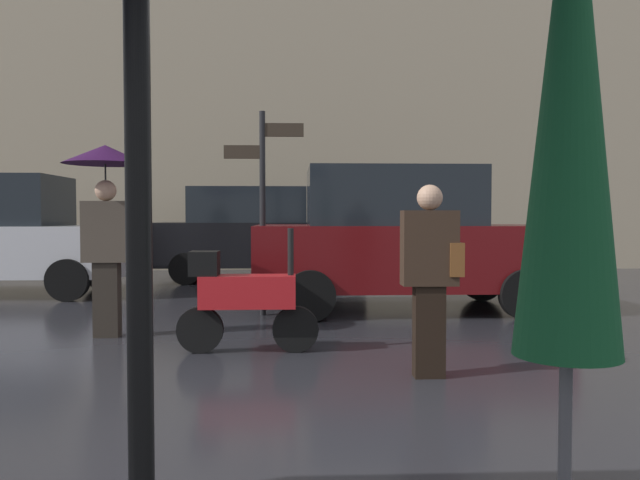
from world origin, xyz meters
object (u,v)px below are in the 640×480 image
parked_car_left (401,239)px  parked_scooter (243,297)px  street_signpost (263,192)px  pedestrian_with_bag (431,268)px  folded_patio_umbrella_near (570,150)px  pedestrian_with_umbrella (106,194)px  parked_car_distant (257,233)px  parked_car_right (0,235)px

parked_car_left → parked_scooter: bearing=-115.8°
street_signpost → pedestrian_with_bag: bearing=-64.9°
folded_patio_umbrella_near → pedestrian_with_umbrella: bearing=117.9°
folded_patio_umbrella_near → parked_car_left: bearing=83.6°
pedestrian_with_umbrella → parked_car_left: (3.64, 1.85, -0.57)m
pedestrian_with_bag → pedestrian_with_umbrella: bearing=-133.9°
folded_patio_umbrella_near → pedestrian_with_bag: (0.41, 3.47, -0.62)m
parked_scooter → parked_car_left: size_ratio=0.33×
pedestrian_with_umbrella → parked_car_distant: 6.33m
folded_patio_umbrella_near → parked_car_distant: 11.63m
pedestrian_with_umbrella → parked_scooter: bearing=86.0°
pedestrian_with_bag → parked_car_right: (-6.19, 5.71, 0.11)m
parked_car_left → street_signpost: bearing=-157.4°
folded_patio_umbrella_near → pedestrian_with_bag: bearing=83.3°
folded_patio_umbrella_near → parked_car_right: folded_patio_umbrella_near is taller
pedestrian_with_bag → parked_scooter: pedestrian_with_bag is taller
parked_car_left → parked_car_distant: bearing=129.6°
parked_car_left → parked_car_right: parked_car_right is taller
parked_scooter → parked_car_right: parked_car_right is taller
pedestrian_with_bag → parked_car_right: size_ratio=0.38×
parked_car_right → street_signpost: street_signpost is taller
parked_scooter → parked_car_distant: bearing=80.2°
folded_patio_umbrella_near → parked_scooter: bearing=105.5°
parked_scooter → street_signpost: street_signpost is taller
folded_patio_umbrella_near → parked_car_right: bearing=122.2°
parked_car_left → parked_car_right: bearing=174.4°
folded_patio_umbrella_near → pedestrian_with_bag: size_ratio=1.51×
parked_car_left → pedestrian_with_umbrella: bearing=-141.9°
folded_patio_umbrella_near → parked_car_right: size_ratio=0.57×
parked_scooter → parked_car_left: (2.05, 2.72, 0.47)m
folded_patio_umbrella_near → parked_car_distant: (-1.52, 11.51, -0.55)m
pedestrian_with_bag → street_signpost: size_ratio=0.58×
pedestrian_with_umbrella → pedestrian_with_bag: pedestrian_with_umbrella is taller
parked_scooter → street_signpost: size_ratio=0.51×
street_signpost → parked_car_right: bearing=152.8°
parked_car_right → parked_car_left: bearing=-24.9°
pedestrian_with_umbrella → parked_scooter: 2.09m
pedestrian_with_bag → parked_car_right: 8.42m
pedestrian_with_umbrella → parked_car_distant: pedestrian_with_umbrella is taller
parked_scooter → parked_car_distant: (-0.28, 7.03, 0.43)m
parked_car_distant → parked_car_right: bearing=17.0°
pedestrian_with_umbrella → pedestrian_with_bag: bearing=84.6°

